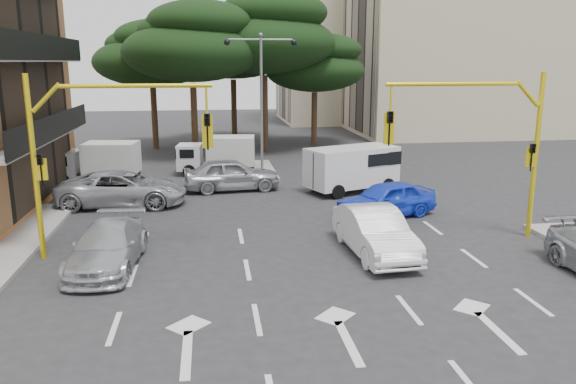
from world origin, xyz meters
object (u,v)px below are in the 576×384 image
object	(u,v)px
street_lamp_center	(261,78)
box_truck_a	(96,163)
car_white_hatch	(375,232)
signal_mast_left	(91,141)
car_silver_wagon	(108,246)
signal_mast_right	(491,133)
car_silver_cross_a	(123,189)
box_truck_b	(217,155)
van_white	(352,169)
car_silver_cross_b	(231,174)
car_blue_compact	(386,199)

from	to	relation	value
street_lamp_center	box_truck_a	xyz separation A→B (m)	(-9.00, -2.21, -4.32)
car_white_hatch	box_truck_a	size ratio (longest dim) A/B	1.05
signal_mast_left	car_silver_wagon	xyz separation A→B (m)	(0.48, -1.12, -3.20)
signal_mast_right	street_lamp_center	xyz separation A→B (m)	(-6.80, 14.01, 1.54)
box_truck_a	street_lamp_center	bearing A→B (deg)	-69.25
car_silver_cross_a	street_lamp_center	bearing A→B (deg)	-40.81
signal_mast_left	box_truck_b	distance (m)	14.41
van_white	car_silver_cross_b	bearing A→B (deg)	-122.53
car_white_hatch	car_silver_cross_b	distance (m)	11.22
car_blue_compact	van_white	world-z (taller)	van_white
signal_mast_left	car_white_hatch	size ratio (longest dim) A/B	1.27
van_white	car_blue_compact	bearing A→B (deg)	-18.92
signal_mast_right	car_blue_compact	distance (m)	5.31
box_truck_a	signal_mast_left	bearing A→B (deg)	-162.51
car_blue_compact	car_silver_cross_a	world-z (taller)	car_silver_cross_a
signal_mast_right	box_truck_a	world-z (taller)	signal_mast_right
car_blue_compact	car_silver_cross_a	size ratio (longest dim) A/B	0.77
signal_mast_right	van_white	distance (m)	9.06
signal_mast_left	car_white_hatch	distance (m)	9.74
car_silver_cross_b	car_silver_wagon	bearing A→B (deg)	152.15
car_silver_cross_a	car_white_hatch	bearing A→B (deg)	-127.00
street_lamp_center	box_truck_b	distance (m)	5.10
signal_mast_left	van_white	xyz separation A→B (m)	(10.73, 8.14, -2.75)
car_silver_cross_b	box_truck_a	size ratio (longest dim) A/B	1.07
signal_mast_left	box_truck_a	bearing A→B (deg)	100.54
van_white	box_truck_a	xyz separation A→B (m)	(-12.92, 3.66, -0.03)
car_white_hatch	signal_mast_right	bearing A→B (deg)	10.32
signal_mast_right	car_white_hatch	world-z (taller)	signal_mast_right
car_silver_wagon	box_truck_a	distance (m)	13.20
car_silver_wagon	signal_mast_left	bearing A→B (deg)	117.30
signal_mast_left	van_white	distance (m)	13.75
signal_mast_left	car_silver_cross_a	distance (m)	7.49
street_lamp_center	signal_mast_left	bearing A→B (deg)	-115.91
car_white_hatch	car_blue_compact	size ratio (longest dim) A/B	1.09
car_blue_compact	car_silver_wagon	distance (m)	11.43
street_lamp_center	car_silver_cross_b	world-z (taller)	street_lamp_center
car_white_hatch	car_silver_wagon	bearing A→B (deg)	176.49
car_silver_cross_a	van_white	size ratio (longest dim) A/B	1.24
car_silver_wagon	box_truck_a	world-z (taller)	box_truck_a
street_lamp_center	car_blue_compact	size ratio (longest dim) A/B	1.79
street_lamp_center	car_blue_compact	world-z (taller)	street_lamp_center
car_silver_cross_a	van_white	xyz separation A→B (m)	(10.90, 1.33, 0.35)
signal_mast_left	box_truck_b	size ratio (longest dim) A/B	1.35
car_blue_compact	street_lamp_center	bearing A→B (deg)	-177.53
car_silver_cross_b	street_lamp_center	bearing A→B (deg)	-27.95
van_white	street_lamp_center	bearing A→B (deg)	-168.26
car_silver_cross_a	box_truck_a	bearing A→B (deg)	25.41
signal_mast_right	box_truck_b	xyz separation A→B (m)	(-9.44, 13.51, -2.79)
car_silver_cross_b	van_white	bearing A→B (deg)	-105.70
car_blue_compact	box_truck_a	xyz separation A→B (m)	(-13.18, 8.42, 0.37)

